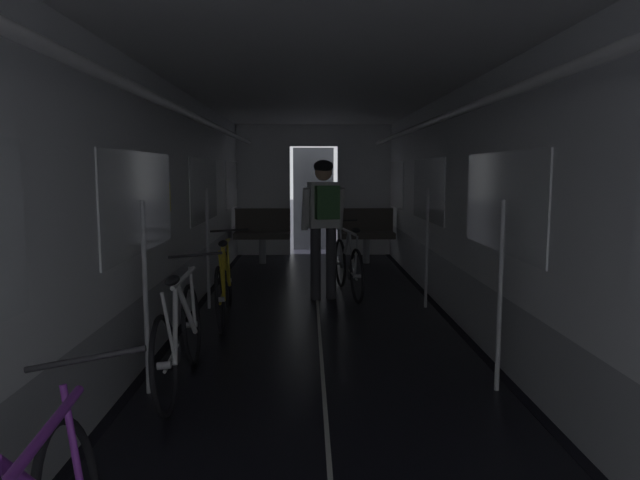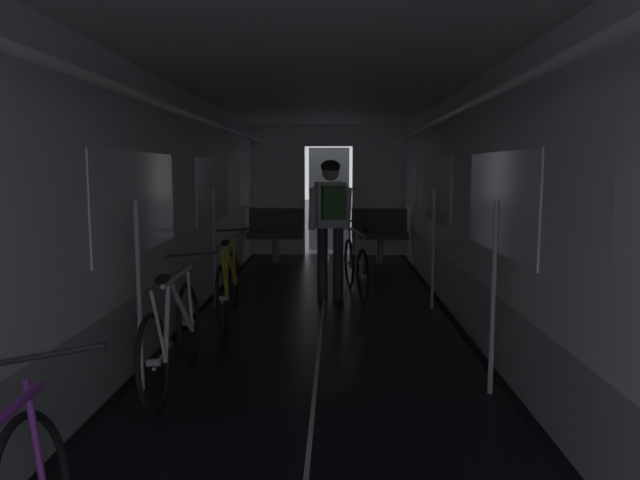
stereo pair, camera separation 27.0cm
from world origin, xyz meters
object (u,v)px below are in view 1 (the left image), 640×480
bench_seat_far_right (366,230)px  bicycle_silver_in_aisle (348,265)px  bench_seat_far_left (262,230)px  bicycle_white (180,336)px  person_cyclist_aisle (324,214)px  bicycle_yellow (224,285)px

bench_seat_far_right → bicycle_silver_in_aisle: (-0.49, -2.66, -0.18)m
bench_seat_far_left → bicycle_white: bench_seat_far_left is taller
bench_seat_far_left → person_cyclist_aisle: size_ratio=0.57×
bench_seat_far_left → bicycle_yellow: size_ratio=0.58×
bicycle_yellow → bicycle_white: bicycle_white is taller
bench_seat_far_right → bicycle_white: bench_seat_far_right is taller
bench_seat_far_right → person_cyclist_aisle: 3.08m
person_cyclist_aisle → bicycle_silver_in_aisle: 0.80m
bicycle_yellow → person_cyclist_aisle: (1.10, 0.98, 0.69)m
bench_seat_far_left → bench_seat_far_right: size_ratio=1.00×
bicycle_silver_in_aisle → bench_seat_far_right: bearing=79.5°
bench_seat_far_left → bicycle_silver_in_aisle: bearing=-63.8°
bicycle_white → bicycle_silver_in_aisle: 3.52m
bench_seat_far_left → bicycle_silver_in_aisle: (1.31, -2.66, -0.18)m
bench_seat_far_left → bicycle_white: 5.86m
person_cyclist_aisle → bench_seat_far_left: bearing=108.6°
bench_seat_far_right → person_cyclist_aisle: bearing=-105.5°
bicycle_yellow → person_cyclist_aisle: size_ratio=0.98×
bicycle_white → person_cyclist_aisle: person_cyclist_aisle is taller
bicycle_yellow → bicycle_white: bearing=-91.5°
bicycle_white → person_cyclist_aisle: 3.22m
bicycle_silver_in_aisle → person_cyclist_aisle: bearing=-140.5°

